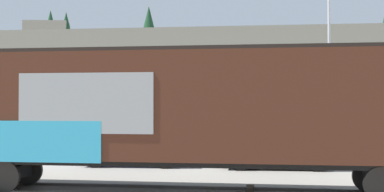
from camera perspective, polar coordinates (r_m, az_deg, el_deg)
track at (r=14.00m, az=2.55°, el=-11.10°), size 60.02×3.15×0.08m
freight_car at (r=13.87m, az=-0.62°, el=-1.46°), size 16.73×3.03×4.15m
flagpole at (r=23.64m, az=15.81°, el=8.10°), size 0.76×1.25×10.17m
hillside at (r=81.20m, az=5.56°, el=1.49°), size 133.12×43.31×16.71m
parked_car_blue at (r=20.38m, az=-6.78°, el=-5.51°), size 4.17×2.11×1.81m
parked_car_black at (r=19.64m, az=9.68°, el=-5.81°), size 4.26×2.09×1.67m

